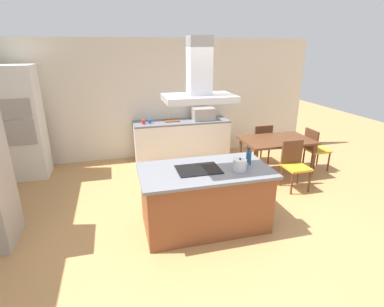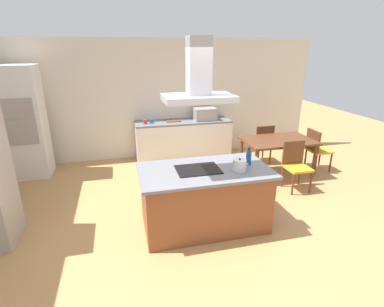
% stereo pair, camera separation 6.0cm
% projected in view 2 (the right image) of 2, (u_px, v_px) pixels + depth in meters
% --- Properties ---
extents(ground, '(16.00, 16.00, 0.00)m').
position_uv_depth(ground, '(183.00, 183.00, 5.78)').
color(ground, tan).
extents(wall_back, '(7.20, 0.10, 2.70)m').
position_uv_depth(wall_back, '(166.00, 99.00, 6.92)').
color(wall_back, beige).
rests_on(wall_back, ground).
extents(kitchen_island, '(1.84, 1.02, 0.90)m').
position_uv_depth(kitchen_island, '(204.00, 198.00, 4.26)').
color(kitchen_island, brown).
rests_on(kitchen_island, ground).
extents(cooktop, '(0.60, 0.44, 0.01)m').
position_uv_depth(cooktop, '(198.00, 169.00, 4.08)').
color(cooktop, black).
rests_on(cooktop, kitchen_island).
extents(tea_kettle, '(0.24, 0.19, 0.19)m').
position_uv_depth(tea_kettle, '(240.00, 165.00, 4.03)').
color(tea_kettle, silver).
rests_on(tea_kettle, kitchen_island).
extents(olive_oil_bottle, '(0.08, 0.08, 0.24)m').
position_uv_depth(olive_oil_bottle, '(249.00, 158.00, 4.24)').
color(olive_oil_bottle, navy).
rests_on(olive_oil_bottle, kitchen_island).
extents(back_counter, '(2.20, 0.62, 0.90)m').
position_uv_depth(back_counter, '(183.00, 140.00, 6.96)').
color(back_counter, silver).
rests_on(back_counter, ground).
extents(countertop_microwave, '(0.50, 0.38, 0.28)m').
position_uv_depth(countertop_microwave, '(205.00, 114.00, 6.88)').
color(countertop_microwave, '#9E9993').
rests_on(countertop_microwave, back_counter).
extents(coffee_mug_red, '(0.08, 0.08, 0.09)m').
position_uv_depth(coffee_mug_red, '(145.00, 122.00, 6.54)').
color(coffee_mug_red, red).
rests_on(coffee_mug_red, back_counter).
extents(coffee_mug_blue, '(0.08, 0.08, 0.09)m').
position_uv_depth(coffee_mug_blue, '(151.00, 121.00, 6.60)').
color(coffee_mug_blue, '#2D56B2').
rests_on(coffee_mug_blue, back_counter).
extents(cutting_board, '(0.34, 0.24, 0.02)m').
position_uv_depth(cutting_board, '(173.00, 121.00, 6.80)').
color(cutting_board, brown).
rests_on(cutting_board, back_counter).
extents(wall_oven_stack, '(0.70, 0.66, 2.20)m').
position_uv_depth(wall_oven_stack, '(25.00, 123.00, 5.79)').
color(wall_oven_stack, silver).
rests_on(wall_oven_stack, ground).
extents(dining_table, '(1.40, 0.90, 0.75)m').
position_uv_depth(dining_table, '(278.00, 143.00, 5.97)').
color(dining_table, '#59331E').
rests_on(dining_table, ground).
extents(chair_facing_island, '(0.42, 0.42, 0.89)m').
position_uv_depth(chair_facing_island, '(295.00, 162.00, 5.42)').
color(chair_facing_island, gold).
rests_on(chair_facing_island, ground).
extents(chair_facing_back_wall, '(0.42, 0.42, 0.89)m').
position_uv_depth(chair_facing_back_wall, '(262.00, 141.00, 6.63)').
color(chair_facing_back_wall, gold).
rests_on(chair_facing_back_wall, ground).
extents(chair_at_right_end, '(0.42, 0.42, 0.89)m').
position_uv_depth(chair_at_right_end, '(316.00, 147.00, 6.23)').
color(chair_at_right_end, gold).
rests_on(chair_at_right_end, ground).
extents(range_hood, '(0.90, 0.55, 0.78)m').
position_uv_depth(range_hood, '(199.00, 81.00, 3.68)').
color(range_hood, '#ADADB2').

